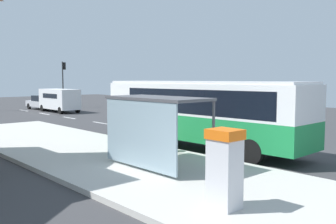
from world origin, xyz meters
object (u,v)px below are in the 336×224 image
object	(u,v)px
recycling_bin_green	(152,139)
bus_shelter	(151,114)
sedan_near	(42,102)
ticket_machine	(225,168)
white_van	(59,99)
bus	(199,110)
recycling_bin_orange	(163,141)
traffic_light_near_side	(63,77)

from	to	relation	value
recycling_bin_green	bus_shelter	size ratio (longest dim) A/B	0.24
bus_shelter	sedan_near	bearing A→B (deg)	73.22
ticket_machine	white_van	bearing A→B (deg)	71.07
bus	ticket_machine	distance (m)	8.89
recycling_bin_orange	recycling_bin_green	distance (m)	0.70
bus	recycling_bin_green	distance (m)	2.80
bus	traffic_light_near_side	world-z (taller)	traffic_light_near_side
bus	sedan_near	size ratio (longest dim) A/B	2.48
white_van	bus_shelter	world-z (taller)	bus_shelter
sedan_near	ticket_machine	world-z (taller)	ticket_machine
recycling_bin_orange	traffic_light_near_side	distance (m)	30.10
sedan_near	recycling_bin_green	xyz separation A→B (m)	(-6.50, -26.34, -0.14)
recycling_bin_orange	recycling_bin_green	world-z (taller)	same
ticket_machine	traffic_light_near_side	distance (m)	37.16
recycling_bin_green	bus_shelter	bearing A→B (deg)	-130.81
recycling_bin_green	sedan_near	bearing A→B (deg)	76.13
white_van	traffic_light_near_side	bearing A→B (deg)	59.38
bus	bus_shelter	size ratio (longest dim) A/B	2.77
bus	recycling_bin_orange	distance (m)	2.76
white_van	recycling_bin_green	bearing A→B (deg)	-106.16
sedan_near	traffic_light_near_side	bearing A→B (deg)	22.39
recycling_bin_green	recycling_bin_orange	bearing A→B (deg)	-90.00
sedan_near	white_van	bearing A→B (deg)	-91.38
bus	ticket_machine	size ratio (longest dim) A/B	5.71
ticket_machine	bus_shelter	xyz separation A→B (m)	(1.35, 4.42, 0.93)
ticket_machine	recycling_bin_green	size ratio (longest dim) A/B	2.04
sedan_near	bus	bearing A→B (deg)	-98.51
bus	traffic_light_near_side	size ratio (longest dim) A/B	2.09
sedan_near	bus_shelter	bearing A→B (deg)	-106.78
recycling_bin_orange	bus_shelter	xyz separation A→B (m)	(-2.21, -1.86, 1.44)
traffic_light_near_side	bus_shelter	world-z (taller)	traffic_light_near_side
bus_shelter	recycling_bin_orange	bearing A→B (deg)	40.09
bus	sedan_near	world-z (taller)	bus
ticket_machine	traffic_light_near_side	xyz separation A→B (m)	(13.26, 34.63, 2.34)
bus_shelter	ticket_machine	bearing A→B (deg)	-107.04
white_van	sedan_near	xyz separation A→B (m)	(0.10, 4.25, -0.55)
bus	recycling_bin_green	world-z (taller)	bus
recycling_bin_orange	traffic_light_near_side	world-z (taller)	traffic_light_near_side
ticket_machine	recycling_bin_orange	distance (m)	7.24
bus_shelter	bus	bearing A→B (deg)	23.58
bus	white_van	distance (m)	22.94
bus	white_van	bearing A→B (deg)	80.18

